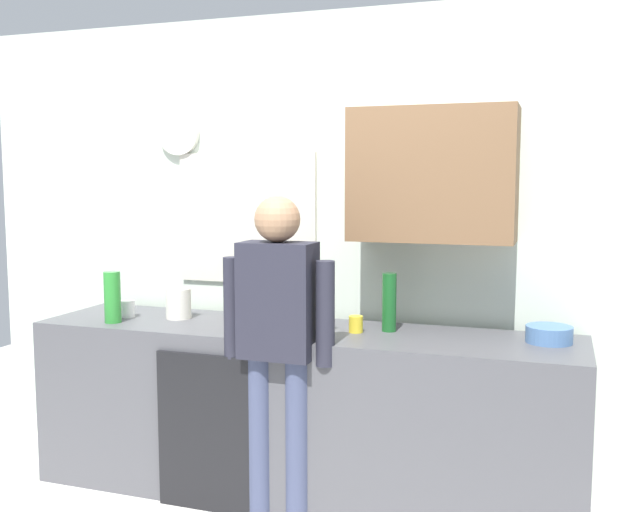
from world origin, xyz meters
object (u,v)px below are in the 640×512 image
(bottle_olive_oil, at_px, (236,297))
(storage_canister, at_px, (179,303))
(bottle_green_wine, at_px, (389,302))
(bottle_clear_soda, at_px, (112,297))
(coffee_maker, at_px, (265,307))
(mixing_bowl, at_px, (549,334))
(cup_yellow_cup, at_px, (356,324))
(person_at_sink, at_px, (278,331))
(cup_white_mug, at_px, (128,309))

(bottle_olive_oil, relative_size, storage_canister, 1.47)
(bottle_green_wine, height_order, bottle_clear_soda, bottle_green_wine)
(coffee_maker, height_order, mixing_bowl, coffee_maker)
(mixing_bowl, distance_m, storage_canister, 1.98)
(cup_yellow_cup, height_order, person_at_sink, person_at_sink)
(coffee_maker, relative_size, mixing_bowl, 1.50)
(cup_yellow_cup, height_order, mixing_bowl, cup_yellow_cup)
(coffee_maker, height_order, cup_white_mug, coffee_maker)
(mixing_bowl, bearing_deg, bottle_olive_oil, 179.02)
(bottle_clear_soda, relative_size, person_at_sink, 0.17)
(storage_canister, bearing_deg, bottle_olive_oil, 13.48)
(bottle_olive_oil, height_order, person_at_sink, person_at_sink)
(coffee_maker, xyz_separation_m, mixing_bowl, (1.35, 0.30, -0.11))
(cup_yellow_cup, xyz_separation_m, person_at_sink, (-0.30, -0.31, 0.01))
(person_at_sink, bearing_deg, bottle_green_wine, 51.38)
(coffee_maker, relative_size, bottle_olive_oil, 1.32)
(mixing_bowl, bearing_deg, cup_white_mug, -177.20)
(bottle_clear_soda, height_order, cup_yellow_cup, bottle_clear_soda)
(bottle_olive_oil, xyz_separation_m, person_at_sink, (0.42, -0.42, -0.08))
(coffee_maker, relative_size, storage_canister, 1.94)
(coffee_maker, relative_size, person_at_sink, 0.21)
(bottle_olive_oil, height_order, bottle_green_wine, bottle_green_wine)
(bottle_clear_soda, relative_size, mixing_bowl, 1.27)
(coffee_maker, bearing_deg, mixing_bowl, 12.51)
(storage_canister, relative_size, person_at_sink, 0.11)
(coffee_maker, height_order, cup_yellow_cup, coffee_maker)
(person_at_sink, bearing_deg, cup_yellow_cup, 56.25)
(coffee_maker, distance_m, mixing_bowl, 1.38)
(cup_yellow_cup, distance_m, storage_canister, 1.04)
(coffee_maker, distance_m, bottle_clear_soda, 0.92)
(cup_white_mug, height_order, cup_yellow_cup, cup_white_mug)
(cup_yellow_cup, bearing_deg, coffee_maker, -151.86)
(bottle_clear_soda, distance_m, person_at_sink, 1.03)
(coffee_maker, bearing_deg, bottle_green_wine, 28.33)
(coffee_maker, distance_m, cup_white_mug, 0.95)
(bottle_olive_oil, relative_size, bottle_clear_soda, 0.89)
(bottle_olive_oil, distance_m, cup_white_mug, 0.63)
(bottle_green_wine, xyz_separation_m, bottle_clear_soda, (-1.48, -0.27, -0.01))
(cup_white_mug, bearing_deg, storage_canister, 12.11)
(cup_white_mug, xyz_separation_m, person_at_sink, (1.03, -0.28, 0.00))
(mixing_bowl, bearing_deg, storage_canister, -178.60)
(bottle_clear_soda, relative_size, cup_white_mug, 2.95)
(storage_canister, bearing_deg, bottle_clear_soda, -142.43)
(coffee_maker, relative_size, cup_white_mug, 3.47)
(person_at_sink, bearing_deg, cup_white_mug, 175.27)
(bottle_green_wine, relative_size, cup_white_mug, 3.16)
(cup_yellow_cup, bearing_deg, person_at_sink, -134.16)
(bottle_green_wine, height_order, cup_yellow_cup, bottle_green_wine)
(person_at_sink, bearing_deg, mixing_bowl, 27.90)
(bottle_clear_soda, xyz_separation_m, cup_white_mug, (-0.01, 0.15, -0.09))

